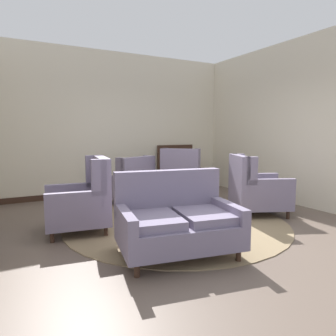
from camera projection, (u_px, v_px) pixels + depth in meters
name	position (u px, v px, depth m)	size (l,w,h in m)	color
ground	(186.00, 228.00, 4.70)	(8.64, 8.64, 0.00)	brown
wall_back	(117.00, 124.00, 7.21)	(5.67, 0.08, 3.23)	beige
wall_right	(275.00, 123.00, 6.62)	(0.08, 4.32, 3.23)	beige
baseboard_back	(119.00, 191.00, 7.35)	(5.51, 0.03, 0.12)	#382319
area_rug	(177.00, 222.00, 4.96)	(3.49, 3.49, 0.01)	#847051
coffee_table	(177.00, 197.00, 5.11)	(0.91, 0.91, 0.45)	#382319
porcelain_vase	(180.00, 183.00, 5.06)	(0.18, 0.18, 0.37)	#384C93
settee	(177.00, 221.00, 3.66)	(1.49, 1.12, 0.97)	slate
armchair_near_window	(183.00, 180.00, 6.44)	(1.15, 1.15, 1.11)	slate
armchair_back_corner	(130.00, 183.00, 6.26)	(1.07, 1.05, 0.96)	slate
armchair_beside_settee	(255.00, 190.00, 5.42)	(1.15, 1.09, 1.04)	slate
armchair_near_sideboard	(83.00, 201.00, 4.49)	(0.96, 0.91, 1.08)	slate
side_table	(188.00, 181.00, 6.50)	(0.51, 0.51, 0.71)	#382319
sideboard	(179.00, 169.00, 7.78)	(1.01, 0.42, 1.11)	#382319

